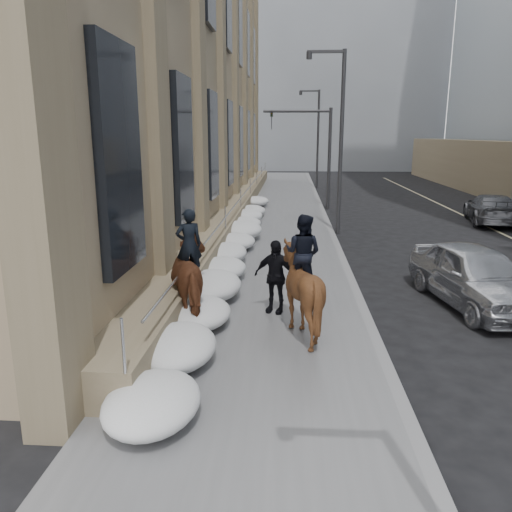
{
  "coord_description": "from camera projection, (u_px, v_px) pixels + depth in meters",
  "views": [
    {
      "loc": [
        0.7,
        -8.86,
        4.47
      ],
      "look_at": [
        -0.09,
        2.45,
        1.7
      ],
      "focal_mm": 35.0,
      "sensor_mm": 36.0,
      "label": 1
    }
  ],
  "objects": [
    {
      "name": "streetlight_mid",
      "position": [
        338.0,
        132.0,
        21.99
      ],
      "size": [
        1.71,
        0.24,
        8.0
      ],
      "color": "#2D2D30",
      "rests_on": "ground"
    },
    {
      "name": "car_silver",
      "position": [
        475.0,
        275.0,
        13.23
      ],
      "size": [
        2.78,
        5.13,
        1.66
      ],
      "primitive_type": "imported",
      "rotation": [
        0.0,
        0.0,
        0.18
      ],
      "color": "#BABCC3",
      "rests_on": "ground"
    },
    {
      "name": "bg_building_far",
      "position": [
        249.0,
        98.0,
        77.49
      ],
      "size": [
        24.0,
        12.0,
        20.0
      ],
      "primitive_type": "cube",
      "color": "gray",
      "rests_on": "ground"
    },
    {
      "name": "sidewalk",
      "position": [
        272.0,
        251.0,
        19.37
      ],
      "size": [
        5.0,
        80.0,
        0.12
      ],
      "primitive_type": "cube",
      "color": "#58585A",
      "rests_on": "ground"
    },
    {
      "name": "limestone_building",
      "position": [
        184.0,
        51.0,
        27.27
      ],
      "size": [
        6.1,
        44.0,
        18.0
      ],
      "color": "#947D61",
      "rests_on": "ground"
    },
    {
      "name": "bg_building_mid",
      "position": [
        318.0,
        58.0,
        64.24
      ],
      "size": [
        30.0,
        12.0,
        28.0
      ],
      "primitive_type": "cube",
      "color": "slate",
      "rests_on": "ground"
    },
    {
      "name": "ground",
      "position": [
        252.0,
        371.0,
        9.69
      ],
      "size": [
        140.0,
        140.0,
        0.0
      ],
      "primitive_type": "plane",
      "color": "black",
      "rests_on": "ground"
    },
    {
      "name": "streetlight_far",
      "position": [
        316.0,
        133.0,
        41.37
      ],
      "size": [
        1.71,
        0.24,
        8.0
      ],
      "color": "#2D2D30",
      "rests_on": "ground"
    },
    {
      "name": "car_grey",
      "position": [
        491.0,
        209.0,
        25.6
      ],
      "size": [
        3.02,
        5.49,
        1.51
      ],
      "primitive_type": "imported",
      "rotation": [
        0.0,
        0.0,
        2.96
      ],
      "color": "slate",
      "rests_on": "ground"
    },
    {
      "name": "mounted_horse_left",
      "position": [
        195.0,
        277.0,
        11.85
      ],
      "size": [
        1.94,
        2.59,
        2.66
      ],
      "rotation": [
        0.0,
        0.0,
        3.56
      ],
      "color": "#4E2917",
      "rests_on": "sidewalk"
    },
    {
      "name": "curb",
      "position": [
        340.0,
        252.0,
        19.19
      ],
      "size": [
        0.24,
        80.0,
        0.12
      ],
      "primitive_type": "cube",
      "color": "slate",
      "rests_on": "ground"
    },
    {
      "name": "mounted_horse_right",
      "position": [
        301.0,
        285.0,
        11.0
      ],
      "size": [
        2.23,
        2.34,
        2.67
      ],
      "rotation": [
        0.0,
        0.0,
        2.72
      ],
      "color": "#402412",
      "rests_on": "sidewalk"
    },
    {
      "name": "pedestrian",
      "position": [
        275.0,
        276.0,
        12.37
      ],
      "size": [
        1.17,
        0.77,
        1.84
      ],
      "primitive_type": "imported",
      "rotation": [
        0.0,
        0.0,
        -0.32
      ],
      "color": "black",
      "rests_on": "sidewalk"
    },
    {
      "name": "snow_bank",
      "position": [
        229.0,
        251.0,
        17.53
      ],
      "size": [
        1.7,
        18.1,
        0.76
      ],
      "color": "white",
      "rests_on": "sidewalk"
    },
    {
      "name": "traffic_signal",
      "position": [
        314.0,
        142.0,
        29.92
      ],
      "size": [
        4.1,
        0.22,
        6.0
      ],
      "color": "#2D2D30",
      "rests_on": "ground"
    }
  ]
}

